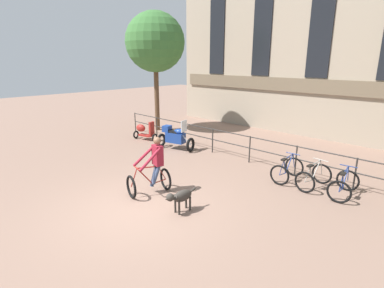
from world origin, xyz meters
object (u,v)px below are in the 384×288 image
parked_motorcycle (175,137)px  parked_scooter (144,131)px  dog (180,197)px  parked_bicycle_near_lamp (287,170)px  parked_bicycle_mid_right (344,185)px  cyclist_with_bike (153,169)px  parked_bicycle_mid_left (313,177)px

parked_motorcycle → parked_scooter: 2.29m
dog → parked_bicycle_near_lamp: parked_bicycle_near_lamp is taller
dog → parked_bicycle_mid_right: bearing=60.3°
dog → parked_bicycle_mid_right: size_ratio=0.85×
cyclist_with_bike → parked_bicycle_mid_right: bearing=55.1°
parked_motorcycle → parked_scooter: (-2.29, 0.03, -0.10)m
dog → parked_motorcycle: size_ratio=0.57×
parked_bicycle_near_lamp → parked_scooter: 7.58m
parked_scooter → parked_bicycle_near_lamp: bearing=-102.6°
parked_bicycle_mid_right → dog: bearing=49.9°
cyclist_with_bike → parked_scooter: cyclist_with_bike is taller
dog → parked_bicycle_mid_left: 4.34m
cyclist_with_bike → parked_bicycle_mid_left: 4.93m
parked_bicycle_near_lamp → parked_bicycle_mid_right: bearing=179.0°
parked_motorcycle → parked_scooter: size_ratio=1.31×
parked_scooter → cyclist_with_bike: bearing=-138.0°
parked_motorcycle → parked_bicycle_near_lamp: 5.29m
cyclist_with_bike → parked_bicycle_near_lamp: 4.40m
parked_motorcycle → parked_bicycle_near_lamp: size_ratio=1.57×
cyclist_with_bike → parked_motorcycle: bearing=142.8°
cyclist_with_bike → parked_bicycle_mid_left: (3.27, 3.67, -0.41)m
cyclist_with_bike → parked_scooter: 6.30m
parked_motorcycle → parked_scooter: bearing=74.6°
dog → parked_scooter: size_ratio=0.75×
dog → parked_motorcycle: (-4.35, 3.81, 0.12)m
cyclist_with_bike → parked_bicycle_mid_right: cyclist_with_bike is taller
parked_motorcycle → cyclist_with_bike: bearing=-155.4°
parked_bicycle_mid_left → parked_bicycle_mid_right: 0.88m
dog → parked_bicycle_mid_left: parked_bicycle_mid_left is taller
cyclist_with_bike → parked_scooter: size_ratio=1.27×
parked_bicycle_mid_left → parked_scooter: bearing=5.5°
parked_motorcycle → parked_bicycle_near_lamp: (5.28, 0.13, -0.20)m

